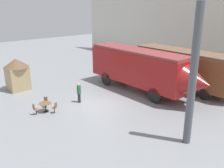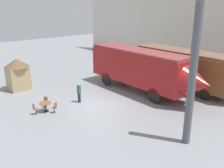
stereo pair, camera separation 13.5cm
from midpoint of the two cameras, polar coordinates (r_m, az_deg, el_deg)
The scene contains 11 objects.
ground_plane at distance 20.48m, azimuth -2.92°, elevation -4.61°, with size 80.00×80.00×0.00m, color gray.
backdrop_wall at distance 31.21m, azimuth 20.57°, elevation 10.70°, with size 44.00×0.15×9.00m.
passenger_coach_wooden at distance 24.60m, azimuth 15.94°, elevation 3.82°, with size 10.08×2.62×3.68m.
streamlined_locomotive at distance 22.54m, azimuth 7.02°, elevation 3.65°, with size 12.37×2.48×3.89m.
cafe_table_near at distance 19.54m, azimuth -15.22°, elevation -4.60°, with size 0.93×0.93×0.70m.
cafe_chair_0 at distance 19.14m, azimuth -13.10°, elevation -5.11°, with size 0.40×0.39×0.87m.
cafe_chair_1 at distance 20.34m, azimuth -15.09°, elevation -3.86°, with size 0.40×0.39×0.87m.
cafe_chair_2 at distance 19.25m, azimuth -17.42°, elevation -5.35°, with size 0.36×0.36×0.87m.
visitor_person at distance 20.68m, azimuth -7.74°, elevation -1.85°, with size 0.34×0.34×1.67m.
ticket_kiosk at distance 25.03m, azimuth -21.03°, elevation 2.45°, with size 2.34×2.34×3.00m.
support_pillar at distance 14.28m, azimuth 17.76°, elevation 1.41°, with size 0.44×0.44×8.00m.
Camera 1 is at (14.92, -11.62, 7.87)m, focal length 40.00 mm.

